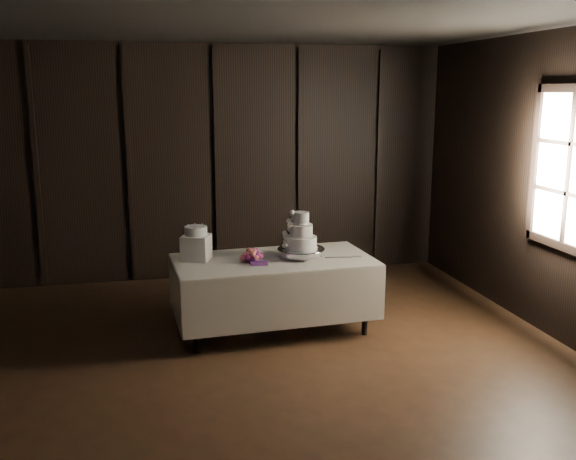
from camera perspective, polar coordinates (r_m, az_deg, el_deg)
The scene contains 9 objects.
room at distance 4.93m, azimuth -1.81°, elevation 1.55°, with size 6.08×7.08×3.08m.
window at distance 6.57m, azimuth 23.74°, elevation 4.98°, with size 0.06×1.16×1.56m, color black.
display_table at distance 6.56m, azimuth -1.28°, elevation -5.47°, with size 2.05×1.16×0.76m.
cake_stand at distance 6.52m, azimuth 1.18°, elevation -2.04°, with size 0.48×0.48×0.09m, color silver.
wedding_cake at distance 6.45m, azimuth 0.98°, elevation -0.42°, with size 0.36×0.31×0.38m.
bouquet at distance 6.33m, azimuth -3.23°, elevation -2.36°, with size 0.27×0.37×0.18m, color #CD5A70, non-canonical shape.
box_pedestal at distance 6.46m, azimuth -8.16°, elevation -1.55°, with size 0.26×0.26×0.25m, color white.
small_cake at distance 6.43m, azimuth -8.20°, elevation -0.08°, with size 0.23×0.23×0.09m, color white.
cake_knife at distance 6.51m, azimuth 4.52°, elevation -2.45°, with size 0.37×0.02×0.01m, color silver.
Camera 1 is at (-0.90, -4.76, 2.42)m, focal length 40.00 mm.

